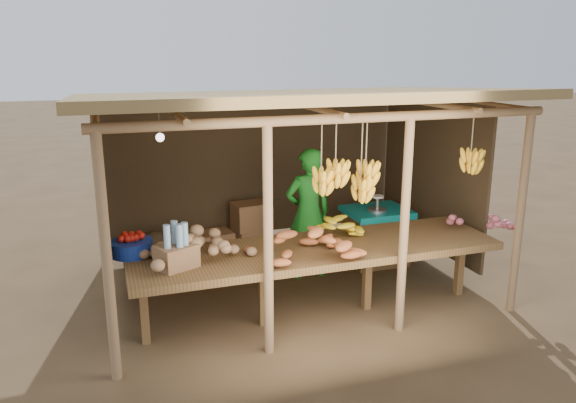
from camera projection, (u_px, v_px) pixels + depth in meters
name	position (u px, v px, depth m)	size (l,w,h in m)	color
ground	(288.00, 283.00, 6.96)	(60.00, 60.00, 0.00)	brown
stall_structure	(295.00, 129.00, 6.48)	(4.70, 3.50, 2.43)	#936F4B
counter	(317.00, 252.00, 5.90)	(3.90, 1.05, 0.80)	brown
potato_heap	(198.00, 242.00, 5.45)	(1.14, 0.69, 0.37)	#98724E
sweet_potato_heap	(307.00, 241.00, 5.51)	(1.02, 0.61, 0.36)	#B05A2D
onion_heap	(475.00, 215.00, 6.37)	(0.91, 0.55, 0.36)	#C05D69
banana_pile	(332.00, 221.00, 6.17)	(0.66, 0.40, 0.35)	yellow
tomato_basin	(131.00, 246.00, 5.63)	(0.43, 0.43, 0.22)	navy
bottle_box	(176.00, 250.00, 5.28)	(0.44, 0.40, 0.45)	#8E6340
vendor	(308.00, 213.00, 6.99)	(0.60, 0.40, 1.66)	#1C7E21
tarp_crate	(376.00, 234.00, 7.56)	(0.82, 0.71, 0.98)	brown
carton_stack	(239.00, 234.00, 7.80)	(1.03, 0.44, 0.74)	#8E6340
burlap_sacks	(170.00, 249.00, 7.37)	(0.89, 0.47, 0.63)	#473520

